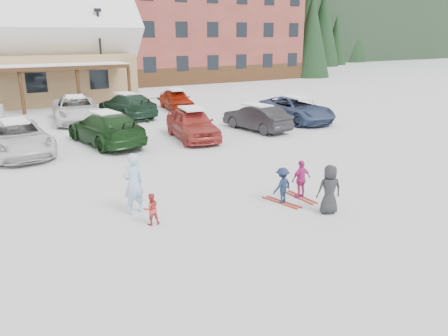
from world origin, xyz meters
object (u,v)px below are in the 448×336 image
alpine_hotel (170,1)px  parked_car_12 (176,99)px  adult_skier (133,184)px  parked_car_2 (17,138)px  toddler_red (151,209)px  parked_car_11 (127,105)px  parked_car_10 (76,109)px  bystander_dark (329,189)px  parked_car_4 (192,124)px  child_navy (282,185)px  lamp_post (101,51)px  parked_car_5 (257,118)px  child_magenta (301,179)px  parked_car_6 (296,109)px  parked_car_3 (106,128)px

alpine_hotel → parked_car_12: 23.40m
adult_skier → parked_car_2: size_ratio=0.34×
alpine_hotel → toddler_red: alpine_hotel is taller
alpine_hotel → parked_car_12: (-8.36, -20.36, -7.93)m
parked_car_11 → parked_car_10: bearing=-8.2°
bystander_dark → parked_car_2: (-7.31, 11.77, 0.01)m
parked_car_11 → bystander_dark: bearing=81.0°
alpine_hotel → parked_car_4: 32.10m
alpine_hotel → child_navy: alpine_hotel is taller
lamp_post → parked_car_5: bearing=-73.3°
child_navy → parked_car_2: size_ratio=0.21×
lamp_post → parked_car_5: lamp_post is taller
child_navy → child_magenta: size_ratio=0.91×
adult_skier → parked_car_11: (4.67, 15.36, -0.17)m
parked_car_6 → parked_car_4: bearing=-172.8°
child_magenta → parked_car_11: 16.79m
toddler_red → parked_car_11: (4.53, 16.37, 0.29)m
child_magenta → adult_skier: bearing=-18.0°
child_magenta → parked_car_10: (-3.57, 16.69, 0.13)m
parked_car_2 → parked_car_4: (7.96, -1.16, 0.03)m
parked_car_10 → toddler_red: bearing=-88.0°
child_navy → parked_car_2: parked_car_2 is taller
toddler_red → parked_car_2: 10.27m
alpine_hotel → parked_car_3: size_ratio=5.92×
lamp_post → toddler_red: bearing=-101.9°
parked_car_3 → parked_car_5: 8.10m
adult_skier → bystander_dark: bearing=136.3°
bystander_dark → parked_car_11: parked_car_11 is taller
lamp_post → parked_car_3: lamp_post is taller
alpine_hotel → parked_car_10: bearing=-125.6°
parked_car_4 → toddler_red: bearing=-114.1°
adult_skier → parked_car_12: (8.55, 16.45, -0.22)m
lamp_post → adult_skier: lamp_post is taller
adult_skier → parked_car_10: adult_skier is taller
adult_skier → parked_car_6: adult_skier is taller
child_magenta → parked_car_4: (0.57, 9.23, 0.15)m
parked_car_2 → parked_car_6: (15.39, -0.08, -0.01)m
parked_car_4 → parked_car_5: parked_car_4 is taller
parked_car_5 → bystander_dark: bearing=57.5°
bystander_dark → parked_car_10: bearing=-59.1°
bystander_dark → parked_car_10: (-3.49, 18.07, 0.03)m
adult_skier → parked_car_11: bearing=-121.2°
parked_car_12 → child_navy: bearing=-96.8°
lamp_post → parked_car_10: 8.93m
parked_car_5 → parked_car_6: size_ratio=0.80×
bystander_dark → parked_car_4: (0.65, 10.61, 0.04)m
parked_car_10 → parked_car_5: bearing=-35.2°
parked_car_2 → parked_car_5: size_ratio=1.27×
alpine_hotel → adult_skier: alpine_hotel is taller
adult_skier → toddler_red: adult_skier is taller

